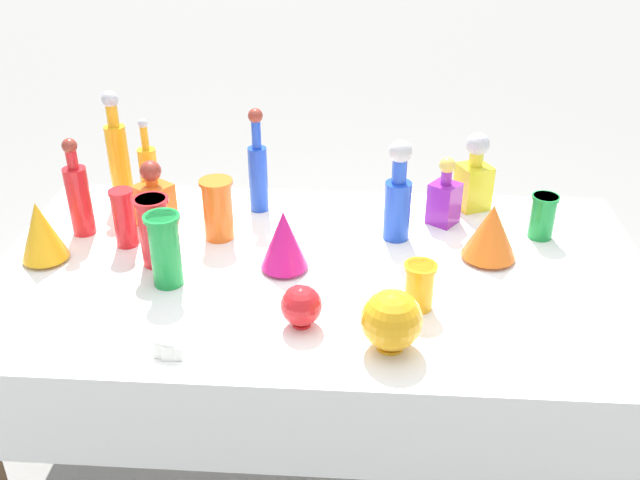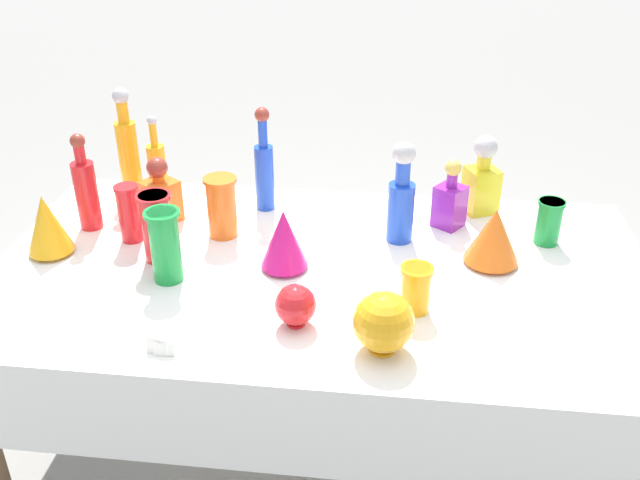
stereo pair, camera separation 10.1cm
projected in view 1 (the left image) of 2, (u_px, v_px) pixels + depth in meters
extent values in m
plane|color=gray|center=(320.00, 444.00, 2.62)|extent=(40.00, 40.00, 0.00)
cube|color=white|center=(320.00, 272.00, 2.26)|extent=(2.07, 1.13, 0.03)
cube|color=white|center=(305.00, 434.00, 1.83)|extent=(2.07, 0.01, 0.30)
cylinder|color=brown|center=(99.00, 283.00, 2.90)|extent=(0.04, 0.04, 0.73)
cylinder|color=brown|center=(566.00, 300.00, 2.80)|extent=(0.04, 0.04, 0.73)
cylinder|color=blue|center=(397.00, 211.00, 2.37)|extent=(0.09, 0.09, 0.20)
cylinder|color=blue|center=(399.00, 171.00, 2.30)|extent=(0.05, 0.05, 0.09)
sphere|color=#B2B2B7|center=(401.00, 151.00, 2.27)|extent=(0.07, 0.07, 0.07)
cylinder|color=orange|center=(150.00, 177.00, 2.60)|extent=(0.07, 0.07, 0.22)
cylinder|color=orange|center=(145.00, 138.00, 2.52)|extent=(0.03, 0.03, 0.09)
sphere|color=#B2B2B7|center=(143.00, 123.00, 2.50)|extent=(0.03, 0.03, 0.03)
cylinder|color=blue|center=(258.00, 179.00, 2.55)|extent=(0.07, 0.07, 0.24)
cylinder|color=blue|center=(256.00, 134.00, 2.47)|extent=(0.03, 0.03, 0.10)
sphere|color=maroon|center=(255.00, 116.00, 2.43)|extent=(0.05, 0.05, 0.05)
cylinder|color=red|center=(80.00, 201.00, 2.39)|extent=(0.08, 0.08, 0.24)
cylinder|color=red|center=(72.00, 159.00, 2.32)|extent=(0.04, 0.04, 0.06)
sphere|color=maroon|center=(69.00, 146.00, 2.30)|extent=(0.05, 0.05, 0.05)
cylinder|color=orange|center=(119.00, 163.00, 2.62)|extent=(0.08, 0.08, 0.28)
cylinder|color=orange|center=(112.00, 115.00, 2.54)|extent=(0.04, 0.04, 0.08)
sphere|color=#B2B2B7|center=(110.00, 99.00, 2.51)|extent=(0.06, 0.06, 0.06)
cube|color=yellow|center=(473.00, 187.00, 2.58)|extent=(0.14, 0.14, 0.17)
cylinder|color=yellow|center=(476.00, 158.00, 2.53)|extent=(0.05, 0.05, 0.06)
sphere|color=#B2B2B7|center=(478.00, 144.00, 2.50)|extent=(0.08, 0.08, 0.08)
cube|color=purple|center=(444.00, 203.00, 2.48)|extent=(0.13, 0.13, 0.15)
cylinder|color=purple|center=(446.00, 177.00, 2.43)|extent=(0.04, 0.04, 0.05)
sphere|color=gold|center=(448.00, 165.00, 2.41)|extent=(0.06, 0.06, 0.06)
cube|color=orange|center=(155.00, 205.00, 2.47)|extent=(0.15, 0.15, 0.15)
cylinder|color=orange|center=(152.00, 181.00, 2.43)|extent=(0.04, 0.04, 0.03)
sphere|color=maroon|center=(150.00, 171.00, 2.41)|extent=(0.07, 0.07, 0.07)
cylinder|color=red|center=(154.00, 232.00, 2.22)|extent=(0.09, 0.09, 0.23)
cylinder|color=red|center=(150.00, 200.00, 2.17)|extent=(0.11, 0.11, 0.01)
cylinder|color=#198C38|center=(165.00, 250.00, 2.11)|extent=(0.09, 0.09, 0.23)
cylinder|color=#198C38|center=(161.00, 217.00, 2.06)|extent=(0.11, 0.11, 0.01)
cylinder|color=orange|center=(218.00, 209.00, 2.37)|extent=(0.10, 0.10, 0.21)
cylinder|color=orange|center=(216.00, 182.00, 2.32)|extent=(0.11, 0.11, 0.01)
cylinder|color=red|center=(124.00, 218.00, 2.33)|extent=(0.07, 0.07, 0.20)
cylinder|color=red|center=(120.00, 192.00, 2.29)|extent=(0.08, 0.08, 0.01)
cylinder|color=#198C38|center=(543.00, 217.00, 2.39)|extent=(0.08, 0.08, 0.15)
cylinder|color=#198C38|center=(546.00, 198.00, 2.35)|extent=(0.09, 0.09, 0.01)
cylinder|color=orange|center=(419.00, 286.00, 2.02)|extent=(0.08, 0.08, 0.14)
cylinder|color=orange|center=(421.00, 267.00, 1.99)|extent=(0.10, 0.10, 0.01)
cylinder|color=orange|center=(47.00, 258.00, 2.29)|extent=(0.07, 0.07, 0.01)
cone|color=orange|center=(41.00, 230.00, 2.24)|extent=(0.15, 0.15, 0.19)
cylinder|color=#C61972|center=(285.00, 267.00, 2.24)|extent=(0.07, 0.07, 0.01)
cone|color=#C61972|center=(284.00, 239.00, 2.19)|extent=(0.15, 0.15, 0.19)
cylinder|color=orange|center=(488.00, 257.00, 2.30)|extent=(0.09, 0.09, 0.01)
cone|color=orange|center=(491.00, 231.00, 2.25)|extent=(0.17, 0.17, 0.18)
cylinder|color=red|center=(302.00, 324.00, 1.98)|extent=(0.05, 0.05, 0.01)
sphere|color=red|center=(301.00, 305.00, 1.95)|extent=(0.12, 0.12, 0.12)
cylinder|color=orange|center=(390.00, 346.00, 1.89)|extent=(0.07, 0.07, 0.01)
sphere|color=orange|center=(392.00, 320.00, 1.85)|extent=(0.16, 0.16, 0.16)
cube|color=white|center=(164.00, 352.00, 1.84)|extent=(0.06, 0.03, 0.04)
cube|color=white|center=(172.00, 354.00, 1.84)|extent=(0.06, 0.02, 0.04)
cube|color=tan|center=(408.00, 261.00, 3.38)|extent=(0.41, 0.37, 0.40)
cube|color=tan|center=(410.00, 207.00, 3.35)|extent=(0.35, 0.08, 0.09)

